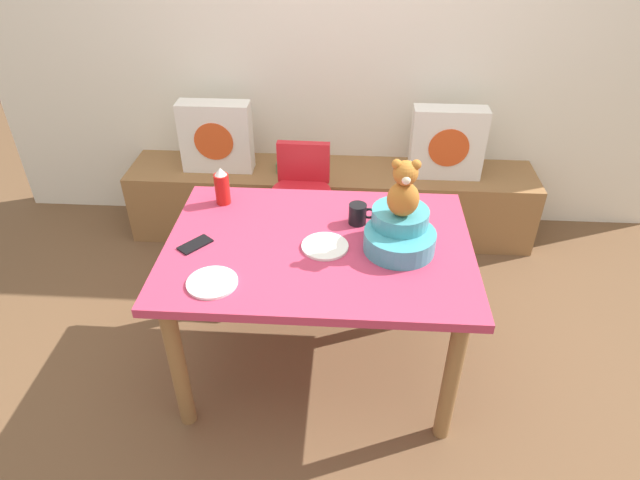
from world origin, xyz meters
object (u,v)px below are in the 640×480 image
pillow_floral_left (216,137)px  cell_phone (195,245)px  book_stack (293,164)px  ketchup_bottle (222,187)px  dinner_plate_near (325,246)px  dinner_plate_far (212,283)px  highchair (302,196)px  pillow_floral_right (447,143)px  infant_seat_teal (400,233)px  coffee_mug (358,214)px  teddy_bear (404,190)px  dining_table (319,263)px

pillow_floral_left → cell_phone: pillow_floral_left is taller
cell_phone → book_stack: bearing=-62.9°
ketchup_bottle → dinner_plate_near: bearing=-33.8°
pillow_floral_left → dinner_plate_far: 1.52m
highchair → dinner_plate_near: bearing=-77.5°
pillow_floral_right → highchair: size_ratio=0.56×
book_stack → dinner_plate_far: size_ratio=1.00×
dinner_plate_near → ketchup_bottle: bearing=146.2°
infant_seat_teal → dinner_plate_far: (-0.73, -0.30, -0.07)m
coffee_mug → dinner_plate_far: bearing=-140.0°
teddy_bear → dinner_plate_near: bearing=-175.5°
teddy_bear → ketchup_bottle: 0.90m
coffee_mug → book_stack: bearing=111.6°
pillow_floral_right → coffee_mug: pillow_floral_right is taller
coffee_mug → dinner_plate_near: 0.25m
infant_seat_teal → coffee_mug: (-0.17, 0.18, -0.02)m
dinner_plate_near → cell_phone: (-0.55, -0.02, -0.00)m
teddy_bear → coffee_mug: 0.34m
book_stack → highchair: (0.10, -0.44, 0.03)m
pillow_floral_right → cell_phone: 1.75m
teddy_bear → dinner_plate_near: (-0.31, -0.02, -0.27)m
infant_seat_teal → coffee_mug: 0.25m
book_stack → cell_phone: 1.31m
highchair → cell_phone: (-0.38, -0.82, 0.22)m
pillow_floral_right → teddy_bear: (-0.36, -1.19, 0.34)m
dining_table → coffee_mug: size_ratio=10.95×
coffee_mug → pillow_floral_left: bearing=131.0°
teddy_bear → dinner_plate_far: (-0.73, -0.29, -0.27)m
pillow_floral_left → coffee_mug: pillow_floral_left is taller
teddy_bear → cell_phone: (-0.87, -0.04, -0.27)m
dining_table → teddy_bear: bearing=-0.0°
book_stack → dinner_plate_far: 1.54m
highchair → cell_phone: 0.93m
pillow_floral_left → highchair: (0.57, -0.42, -0.16)m
pillow_floral_right → cell_phone: pillow_floral_right is taller
pillow_floral_left → book_stack: (0.47, 0.02, -0.19)m
pillow_floral_left → dinner_plate_near: (0.74, -1.22, 0.07)m
infant_seat_teal → ketchup_bottle: (-0.82, 0.31, 0.02)m
highchair → coffee_mug: coffee_mug is taller
pillow_floral_right → coffee_mug: (-0.54, -1.02, 0.11)m
dinner_plate_near → cell_phone: bearing=-177.9°
infant_seat_teal → dinner_plate_far: bearing=-158.1°
pillow_floral_left → teddy_bear: size_ratio=1.76×
teddy_bear → ketchup_bottle: (-0.82, 0.31, -0.19)m
teddy_bear → dinner_plate_far: bearing=-158.1°
infant_seat_teal → pillow_floral_right: bearing=73.0°
highchair → cell_phone: highchair is taller
book_stack → dinner_plate_far: (-0.15, -1.51, 0.25)m
highchair → cell_phone: bearing=-114.6°
pillow_floral_left → ketchup_bottle: size_ratio=2.38×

